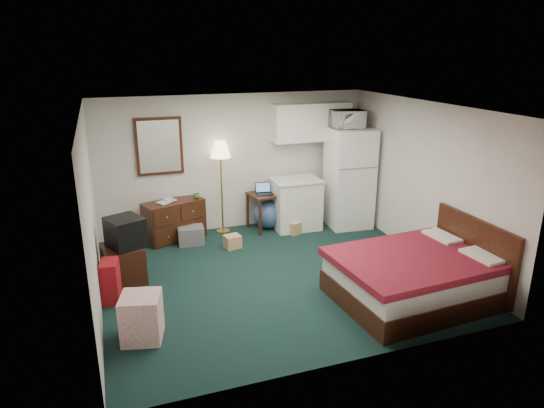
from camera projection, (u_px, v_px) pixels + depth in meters
name	position (u px, v px, depth m)	size (l,w,h in m)	color
floor	(276.00, 275.00, 7.31)	(5.00, 4.50, 0.01)	black
ceiling	(276.00, 108.00, 6.54)	(5.00, 4.50, 0.01)	beige
walls	(276.00, 196.00, 6.93)	(5.01, 4.51, 2.50)	beige
mirror	(159.00, 146.00, 8.37)	(0.80, 0.06, 1.00)	white
upper_cabinets	(311.00, 122.00, 9.03)	(1.50, 0.35, 0.70)	white
headboard	(473.00, 253.00, 6.75)	(0.06, 1.56, 1.00)	black
dresser	(174.00, 220.00, 8.60)	(1.04, 0.47, 0.71)	black
floor_lamp	(222.00, 188.00, 8.79)	(0.37, 0.37, 1.70)	gold
desk	(265.00, 211.00, 9.09)	(0.55, 0.55, 0.70)	black
exercise_ball	(268.00, 214.00, 9.15)	(0.57, 0.57, 0.57)	#344D7D
kitchen_counter	(296.00, 205.00, 9.10)	(0.84, 0.64, 0.92)	white
fridge	(349.00, 178.00, 9.13)	(0.77, 0.77, 1.87)	white
bed	(412.00, 278.00, 6.51)	(1.98, 1.55, 0.63)	maroon
tv_stand	(123.00, 264.00, 7.05)	(0.55, 0.60, 0.55)	black
suitcase	(111.00, 281.00, 6.50)	(0.22, 0.35, 0.58)	maroon
retail_box	(142.00, 317.00, 5.64)	(0.45, 0.45, 0.56)	white
file_bin	(191.00, 235.00, 8.45)	(0.44, 0.33, 0.31)	slate
cardboard_box_a	(232.00, 242.00, 8.29)	(0.26, 0.22, 0.22)	tan
cardboard_box_b	(293.00, 228.00, 8.91)	(0.20, 0.23, 0.23)	tan
laptop	(264.00, 189.00, 8.89)	(0.29, 0.23, 0.20)	black
crt_tv	(125.00, 232.00, 6.92)	(0.47, 0.50, 0.43)	black
microwave	(347.00, 117.00, 8.79)	(0.59, 0.33, 0.40)	white
book_a	(159.00, 198.00, 8.28)	(0.16, 0.02, 0.21)	tan
book_b	(165.00, 195.00, 8.43)	(0.18, 0.02, 0.24)	tan
mug	(196.00, 195.00, 8.63)	(0.11, 0.09, 0.11)	#417937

